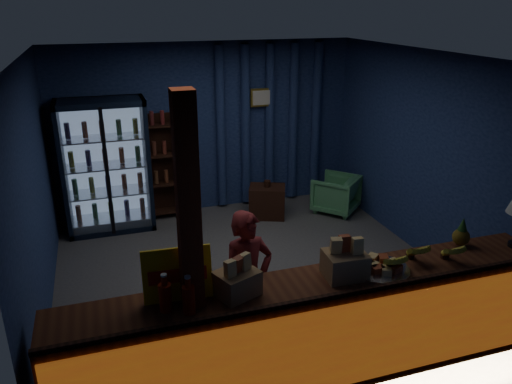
# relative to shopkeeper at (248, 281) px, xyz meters

# --- Properties ---
(ground) EXTENTS (4.60, 4.60, 0.00)m
(ground) POSITION_rel_shopkeeper_xyz_m (0.43, 1.31, -0.69)
(ground) COLOR #515154
(ground) RESTS_ON ground
(room_walls) EXTENTS (4.60, 4.60, 4.60)m
(room_walls) POSITION_rel_shopkeeper_xyz_m (0.43, 1.31, 0.87)
(room_walls) COLOR navy
(room_walls) RESTS_ON ground
(counter) EXTENTS (4.40, 0.57, 0.99)m
(counter) POSITION_rel_shopkeeper_xyz_m (0.43, -0.60, -0.22)
(counter) COLOR brown
(counter) RESTS_ON ground
(support_post) EXTENTS (0.16, 0.16, 2.60)m
(support_post) POSITION_rel_shopkeeper_xyz_m (-0.62, -0.59, 0.61)
(support_post) COLOR #9B3316
(support_post) RESTS_ON ground
(beverage_cooler) EXTENTS (1.20, 0.62, 1.90)m
(beverage_cooler) POSITION_rel_shopkeeper_xyz_m (-1.12, 3.23, 0.24)
(beverage_cooler) COLOR black
(beverage_cooler) RESTS_ON ground
(bottle_shelf) EXTENTS (0.50, 0.28, 1.60)m
(bottle_shelf) POSITION_rel_shopkeeper_xyz_m (-0.27, 3.37, 0.10)
(bottle_shelf) COLOR #361A11
(bottle_shelf) RESTS_ON ground
(curtain_folds) EXTENTS (1.74, 0.14, 2.50)m
(curtain_folds) POSITION_rel_shopkeeper_xyz_m (1.43, 3.45, 0.61)
(curtain_folds) COLOR navy
(curtain_folds) RESTS_ON room_walls
(framed_picture) EXTENTS (0.36, 0.04, 0.28)m
(framed_picture) POSITION_rel_shopkeeper_xyz_m (1.28, 3.41, 1.06)
(framed_picture) COLOR gold
(framed_picture) RESTS_ON room_walls
(shopkeeper) EXTENTS (0.56, 0.43, 1.39)m
(shopkeeper) POSITION_rel_shopkeeper_xyz_m (0.00, 0.00, 0.00)
(shopkeeper) COLOR maroon
(shopkeeper) RESTS_ON ground
(green_chair) EXTENTS (0.90, 0.90, 0.59)m
(green_chair) POSITION_rel_shopkeeper_xyz_m (2.29, 2.72, -0.40)
(green_chair) COLOR #54A869
(green_chair) RESTS_ON ground
(side_table) EXTENTS (0.65, 0.56, 0.59)m
(side_table) POSITION_rel_shopkeeper_xyz_m (1.19, 2.85, -0.45)
(side_table) COLOR #361A11
(side_table) RESTS_ON ground
(yellow_sign) EXTENTS (0.54, 0.14, 0.43)m
(yellow_sign) POSITION_rel_shopkeeper_xyz_m (-0.71, -0.48, 0.47)
(yellow_sign) COLOR yellow
(yellow_sign) RESTS_ON counter
(soda_bottles) EXTENTS (0.26, 0.18, 0.31)m
(soda_bottles) POSITION_rel_shopkeeper_xyz_m (-0.75, -0.66, 0.38)
(soda_bottles) COLOR red
(soda_bottles) RESTS_ON counter
(snack_box_left) EXTENTS (0.36, 0.30, 0.36)m
(snack_box_left) POSITION_rel_shopkeeper_xyz_m (0.68, -0.58, 0.38)
(snack_box_left) COLOR tan
(snack_box_left) RESTS_ON counter
(snack_box_centre) EXTENTS (0.39, 0.36, 0.34)m
(snack_box_centre) POSITION_rel_shopkeeper_xyz_m (-0.26, -0.57, 0.38)
(snack_box_centre) COLOR tan
(snack_box_centre) RESTS_ON counter
(pastry_tray) EXTENTS (0.52, 0.52, 0.08)m
(pastry_tray) POSITION_rel_shopkeeper_xyz_m (1.02, -0.59, 0.28)
(pastry_tray) COLOR silver
(pastry_tray) RESTS_ON counter
(banana_bunches) EXTENTS (1.16, 0.32, 0.19)m
(banana_bunches) POSITION_rel_shopkeeper_xyz_m (1.25, -0.57, 0.35)
(banana_bunches) COLOR gold
(banana_bunches) RESTS_ON counter
(pineapple) EXTENTS (0.16, 0.16, 0.28)m
(pineapple) POSITION_rel_shopkeeper_xyz_m (2.00, -0.41, 0.37)
(pineapple) COLOR olive
(pineapple) RESTS_ON counter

